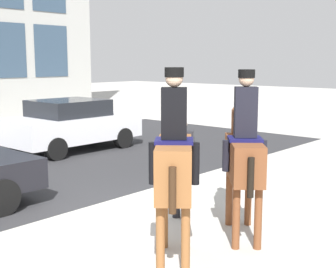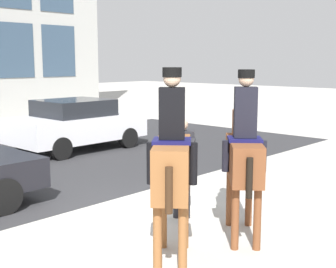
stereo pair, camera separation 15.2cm
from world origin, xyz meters
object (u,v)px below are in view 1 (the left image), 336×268
object	(u,v)px
pedestrian_bystander	(182,160)
street_car_far_lane	(71,124)
mounted_horse_companion	(244,153)
mounted_horse_lead	(174,162)

from	to	relation	value
pedestrian_bystander	street_car_far_lane	distance (m)	6.93
pedestrian_bystander	mounted_horse_companion	bearing A→B (deg)	52.75
mounted_horse_lead	mounted_horse_companion	size ratio (longest dim) A/B	1.02
mounted_horse_companion	street_car_far_lane	distance (m)	8.08
pedestrian_bystander	street_car_far_lane	bearing A→B (deg)	-148.71
pedestrian_bystander	street_car_far_lane	size ratio (longest dim) A/B	0.43
mounted_horse_lead	mounted_horse_companion	distance (m)	1.39
street_car_far_lane	mounted_horse_companion	bearing A→B (deg)	-108.37
mounted_horse_lead	mounted_horse_companion	xyz separation A→B (m)	(1.38, -0.17, -0.06)
mounted_horse_lead	pedestrian_bystander	world-z (taller)	mounted_horse_lead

